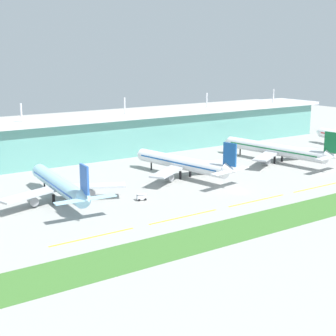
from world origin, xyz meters
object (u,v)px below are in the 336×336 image
airliner_near_middle (60,185)px  airliner_center (183,163)px  baggage_cart (142,197)px  airliner_far_middle (276,150)px

airliner_near_middle → airliner_center: 59.92m
baggage_cart → airliner_near_middle: bearing=149.2°
airliner_center → airliner_far_middle: size_ratio=0.89×
airliner_near_middle → airliner_far_middle: (117.54, 3.97, 0.01)m
airliner_far_middle → baggage_cart: bearing=-168.1°
airliner_center → baggage_cart: size_ratio=15.73×
airliner_near_middle → airliner_center: bearing=4.5°
airliner_near_middle → airliner_far_middle: 117.61m
airliner_near_middle → airliner_far_middle: same height
airliner_near_middle → baggage_cart: 30.47m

